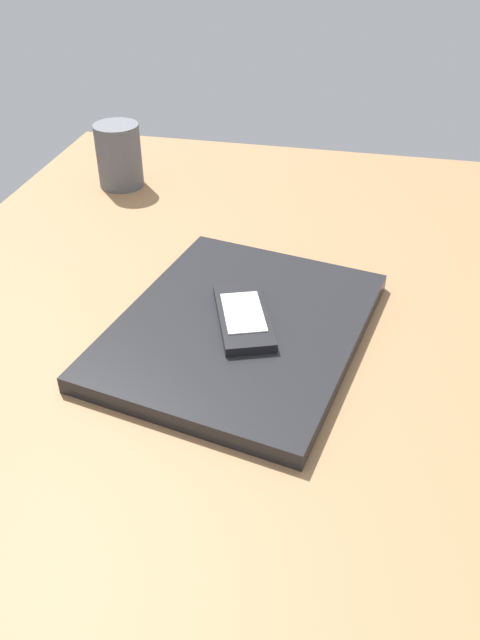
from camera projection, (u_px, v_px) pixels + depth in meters
desk_surface at (219, 372)px, 64.54cm from camera, size 120.00×80.00×3.00cm
laptop_closed at (240, 328)px, 66.57cm from camera, size 34.26×29.55×1.85cm
cell_phone_on_laptop at (243, 316)px, 65.78cm from camera, size 12.68×8.77×1.16cm
pen_cup at (119, 156)px, 95.63cm from camera, size 6.76×6.76×9.49cm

